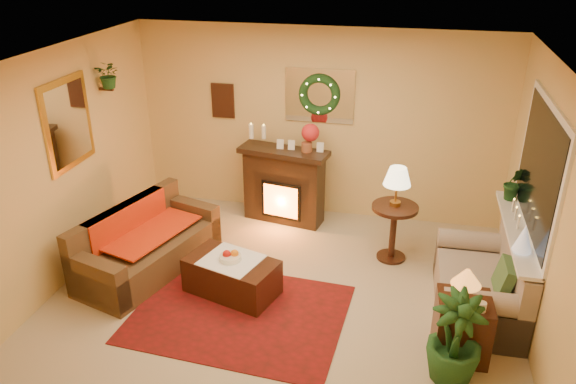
% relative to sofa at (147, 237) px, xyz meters
% --- Properties ---
extents(floor, '(5.00, 5.00, 0.00)m').
position_rel_sofa_xyz_m(floor, '(1.67, -0.27, -0.43)').
color(floor, beige).
rests_on(floor, ground).
extents(ceiling, '(5.00, 5.00, 0.00)m').
position_rel_sofa_xyz_m(ceiling, '(1.67, -0.27, 2.17)').
color(ceiling, white).
rests_on(ceiling, ground).
extents(wall_back, '(5.00, 5.00, 0.00)m').
position_rel_sofa_xyz_m(wall_back, '(1.67, 1.98, 0.87)').
color(wall_back, '#EFD88C').
rests_on(wall_back, ground).
extents(wall_front, '(5.00, 5.00, 0.00)m').
position_rel_sofa_xyz_m(wall_front, '(1.67, -2.52, 0.87)').
color(wall_front, '#EFD88C').
rests_on(wall_front, ground).
extents(wall_left, '(4.50, 4.50, 0.00)m').
position_rel_sofa_xyz_m(wall_left, '(-0.83, -0.27, 0.87)').
color(wall_left, '#EFD88C').
rests_on(wall_left, ground).
extents(wall_right, '(4.50, 4.50, 0.00)m').
position_rel_sofa_xyz_m(wall_right, '(4.17, -0.27, 0.87)').
color(wall_right, '#EFD88C').
rests_on(wall_right, ground).
extents(area_rug, '(2.28, 1.76, 0.01)m').
position_rel_sofa_xyz_m(area_rug, '(1.30, -0.61, -0.42)').
color(area_rug, '#4C040D').
rests_on(area_rug, floor).
extents(sofa, '(1.27, 1.95, 0.77)m').
position_rel_sofa_xyz_m(sofa, '(0.00, 0.00, 0.00)').
color(sofa, brown).
rests_on(sofa, floor).
extents(red_throw, '(0.75, 1.21, 0.02)m').
position_rel_sofa_xyz_m(red_throw, '(-0.07, 0.11, 0.03)').
color(red_throw, red).
rests_on(red_throw, sofa).
extents(fireplace, '(1.11, 0.52, 0.98)m').
position_rel_sofa_xyz_m(fireplace, '(1.26, 1.60, 0.12)').
color(fireplace, black).
rests_on(fireplace, floor).
extents(poinsettia, '(0.23, 0.23, 0.23)m').
position_rel_sofa_xyz_m(poinsettia, '(1.62, 1.62, 0.87)').
color(poinsettia, red).
rests_on(poinsettia, fireplace).
extents(mantel_candle_a, '(0.07, 0.07, 0.20)m').
position_rel_sofa_xyz_m(mantel_candle_a, '(0.82, 1.60, 0.83)').
color(mantel_candle_a, beige).
rests_on(mantel_candle_a, fireplace).
extents(mantel_candle_b, '(0.06, 0.06, 0.18)m').
position_rel_sofa_xyz_m(mantel_candle_b, '(0.99, 1.62, 0.83)').
color(mantel_candle_b, white).
rests_on(mantel_candle_b, fireplace).
extents(mantel_mirror, '(0.92, 0.02, 0.72)m').
position_rel_sofa_xyz_m(mantel_mirror, '(1.67, 1.96, 1.27)').
color(mantel_mirror, white).
rests_on(mantel_mirror, wall_back).
extents(wreath, '(0.55, 0.11, 0.55)m').
position_rel_sofa_xyz_m(wreath, '(1.67, 1.92, 1.29)').
color(wreath, '#194719').
rests_on(wreath, wall_back).
extents(wall_art, '(0.32, 0.03, 0.48)m').
position_rel_sofa_xyz_m(wall_art, '(0.32, 1.96, 1.12)').
color(wall_art, '#381E11').
rests_on(wall_art, wall_back).
extents(gold_mirror, '(0.03, 0.84, 1.00)m').
position_rel_sofa_xyz_m(gold_mirror, '(-0.81, 0.03, 1.32)').
color(gold_mirror, gold).
rests_on(gold_mirror, wall_left).
extents(hanging_plant, '(0.33, 0.28, 0.36)m').
position_rel_sofa_xyz_m(hanging_plant, '(-0.67, 0.78, 1.54)').
color(hanging_plant, '#194719').
rests_on(hanging_plant, wall_left).
extents(loveseat, '(0.86, 1.44, 0.82)m').
position_rel_sofa_xyz_m(loveseat, '(3.73, 0.04, -0.01)').
color(loveseat, gray).
rests_on(loveseat, floor).
extents(window_frame, '(0.03, 1.86, 1.36)m').
position_rel_sofa_xyz_m(window_frame, '(4.15, 0.28, 1.12)').
color(window_frame, white).
rests_on(window_frame, wall_right).
extents(window_glass, '(0.02, 1.70, 1.22)m').
position_rel_sofa_xyz_m(window_glass, '(4.14, 0.28, 1.12)').
color(window_glass, black).
rests_on(window_glass, wall_right).
extents(window_sill, '(0.22, 1.86, 0.04)m').
position_rel_sofa_xyz_m(window_sill, '(4.05, 0.28, 0.44)').
color(window_sill, white).
rests_on(window_sill, wall_right).
extents(mini_tree, '(0.18, 0.18, 0.27)m').
position_rel_sofa_xyz_m(mini_tree, '(4.02, -0.20, 0.61)').
color(mini_tree, silver).
rests_on(mini_tree, window_sill).
extents(sill_plant, '(0.30, 0.24, 0.54)m').
position_rel_sofa_xyz_m(sill_plant, '(4.08, 0.99, 0.66)').
color(sill_plant, '#1C4B20').
rests_on(sill_plant, window_sill).
extents(side_table_round, '(0.62, 0.62, 0.72)m').
position_rel_sofa_xyz_m(side_table_round, '(2.79, 0.89, -0.10)').
color(side_table_round, '#331C14').
rests_on(side_table_round, floor).
extents(lamp_cream, '(0.33, 0.33, 0.50)m').
position_rel_sofa_xyz_m(lamp_cream, '(2.78, 0.91, 0.45)').
color(lamp_cream, '#FFF3B9').
rests_on(lamp_cream, side_table_round).
extents(end_table_square, '(0.51, 0.51, 0.60)m').
position_rel_sofa_xyz_m(end_table_square, '(3.52, -0.71, -0.16)').
color(end_table_square, black).
rests_on(end_table_square, floor).
extents(lamp_tiffany, '(0.27, 0.27, 0.39)m').
position_rel_sofa_xyz_m(lamp_tiffany, '(3.49, -0.74, 0.32)').
color(lamp_tiffany, orange).
rests_on(lamp_tiffany, end_table_square).
extents(coffee_table, '(1.11, 0.81, 0.42)m').
position_rel_sofa_xyz_m(coffee_table, '(1.10, -0.24, -0.22)').
color(coffee_table, '#392214').
rests_on(coffee_table, floor).
extents(fruit_bowl, '(0.24, 0.24, 0.06)m').
position_rel_sofa_xyz_m(fruit_bowl, '(1.10, -0.24, 0.02)').
color(fruit_bowl, white).
rests_on(fruit_bowl, coffee_table).
extents(floor_palm, '(1.90, 1.90, 2.63)m').
position_rel_sofa_xyz_m(floor_palm, '(3.43, -1.08, 0.02)').
color(floor_palm, '#185120').
rests_on(floor_palm, floor).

